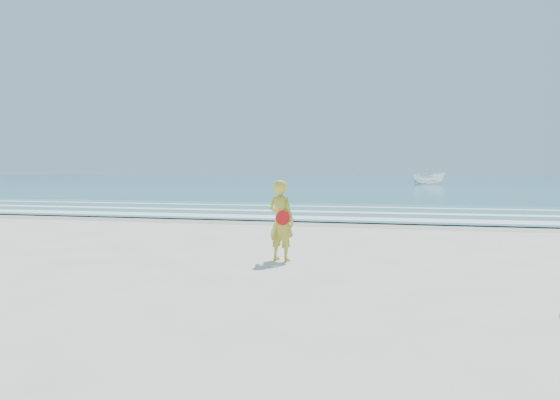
# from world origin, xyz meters

# --- Properties ---
(ground) EXTENTS (400.00, 400.00, 0.00)m
(ground) POSITION_xyz_m (0.00, 0.00, 0.00)
(ground) COLOR silver
(ground) RESTS_ON ground
(wet_sand) EXTENTS (400.00, 2.40, 0.00)m
(wet_sand) POSITION_xyz_m (0.00, 9.00, 0.00)
(wet_sand) COLOR #B2A893
(wet_sand) RESTS_ON ground
(ocean) EXTENTS (400.00, 190.00, 0.04)m
(ocean) POSITION_xyz_m (0.00, 105.00, 0.02)
(ocean) COLOR #19727F
(ocean) RESTS_ON ground
(shallow) EXTENTS (400.00, 10.00, 0.01)m
(shallow) POSITION_xyz_m (0.00, 14.00, 0.04)
(shallow) COLOR #59B7AD
(shallow) RESTS_ON ocean
(foam_near) EXTENTS (400.00, 1.40, 0.01)m
(foam_near) POSITION_xyz_m (0.00, 10.30, 0.05)
(foam_near) COLOR white
(foam_near) RESTS_ON shallow
(foam_mid) EXTENTS (400.00, 0.90, 0.01)m
(foam_mid) POSITION_xyz_m (0.00, 13.20, 0.05)
(foam_mid) COLOR white
(foam_mid) RESTS_ON shallow
(foam_far) EXTENTS (400.00, 0.60, 0.01)m
(foam_far) POSITION_xyz_m (0.00, 16.50, 0.05)
(foam_far) COLOR white
(foam_far) RESTS_ON shallow
(boat) EXTENTS (4.49, 2.43, 1.64)m
(boat) POSITION_xyz_m (3.62, 62.05, 0.86)
(boat) COLOR white
(boat) RESTS_ON ocean
(woman) EXTENTS (0.65, 0.55, 1.51)m
(woman) POSITION_xyz_m (0.80, 1.46, 0.76)
(woman) COLOR gold
(woman) RESTS_ON ground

